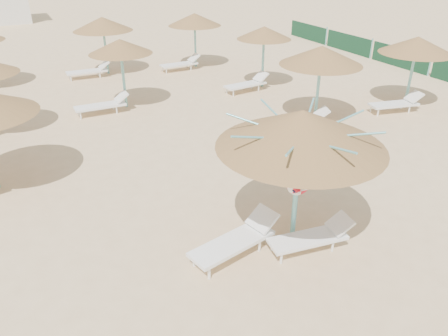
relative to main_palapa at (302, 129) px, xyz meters
name	(u,v)px	position (x,y,z in m)	size (l,w,h in m)	color
ground	(274,244)	(-0.46, 0.03, -2.65)	(120.00, 120.00, 0.00)	#DCB686
main_palapa	(302,129)	(0.00, 0.00, 0.00)	(3.39, 3.39, 3.04)	#67B3B4
lounger_main_a	(237,239)	(-1.31, 0.13, -2.29)	(2.14, 1.07, 0.75)	white
lounger_main_b	(313,236)	(0.20, -0.45, -2.33)	(1.88, 0.77, 0.66)	white
palapa_field	(157,45)	(0.46, 10.17, -0.32)	(18.83, 13.00, 2.72)	#67B3B4
windbreak_fence	(400,58)	(13.54, 9.99, -2.15)	(0.08, 19.84, 1.10)	#1A4F33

